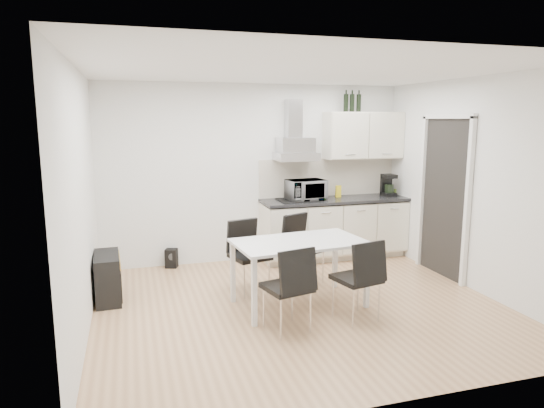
% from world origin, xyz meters
% --- Properties ---
extents(ground, '(4.50, 4.50, 0.00)m').
position_xyz_m(ground, '(0.00, 0.00, 0.00)').
color(ground, tan).
rests_on(ground, ground).
extents(wall_back, '(4.50, 0.10, 2.60)m').
position_xyz_m(wall_back, '(0.00, 2.00, 1.30)').
color(wall_back, white).
rests_on(wall_back, ground).
extents(wall_front, '(4.50, 0.10, 2.60)m').
position_xyz_m(wall_front, '(0.00, -2.00, 1.30)').
color(wall_front, white).
rests_on(wall_front, ground).
extents(wall_left, '(0.10, 4.00, 2.60)m').
position_xyz_m(wall_left, '(-2.25, 0.00, 1.30)').
color(wall_left, white).
rests_on(wall_left, ground).
extents(wall_right, '(0.10, 4.00, 2.60)m').
position_xyz_m(wall_right, '(2.25, 0.00, 1.30)').
color(wall_right, white).
rests_on(wall_right, ground).
extents(ceiling, '(4.50, 4.50, 0.00)m').
position_xyz_m(ceiling, '(0.00, 0.00, 2.60)').
color(ceiling, white).
rests_on(ceiling, wall_back).
extents(doorway, '(0.08, 1.04, 2.10)m').
position_xyz_m(doorway, '(2.21, 0.55, 1.05)').
color(doorway, white).
rests_on(doorway, ground).
extents(kitchenette, '(2.22, 0.64, 2.52)m').
position_xyz_m(kitchenette, '(1.19, 1.73, 0.83)').
color(kitchenette, beige).
rests_on(kitchenette, ground).
extents(dining_table, '(1.51, 0.96, 0.75)m').
position_xyz_m(dining_table, '(0.00, 0.05, 0.67)').
color(dining_table, white).
rests_on(dining_table, ground).
extents(chair_far_left, '(0.56, 0.60, 0.88)m').
position_xyz_m(chair_far_left, '(-0.43, 0.61, 0.44)').
color(chair_far_left, black).
rests_on(chair_far_left, ground).
extents(chair_far_right, '(0.61, 0.64, 0.88)m').
position_xyz_m(chair_far_right, '(0.33, 0.76, 0.44)').
color(chair_far_right, black).
rests_on(chair_far_right, ground).
extents(chair_near_left, '(0.54, 0.59, 0.88)m').
position_xyz_m(chair_near_left, '(-0.34, -0.56, 0.44)').
color(chair_near_left, black).
rests_on(chair_near_left, ground).
extents(chair_near_right, '(0.54, 0.58, 0.88)m').
position_xyz_m(chair_near_right, '(0.44, -0.51, 0.44)').
color(chair_near_right, black).
rests_on(chair_near_right, ground).
extents(guitar_amp, '(0.31, 0.67, 0.55)m').
position_xyz_m(guitar_amp, '(-2.09, 0.81, 0.28)').
color(guitar_amp, black).
rests_on(guitar_amp, ground).
extents(floor_speaker, '(0.20, 0.19, 0.27)m').
position_xyz_m(floor_speaker, '(-1.27, 1.90, 0.13)').
color(floor_speaker, black).
rests_on(floor_speaker, ground).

